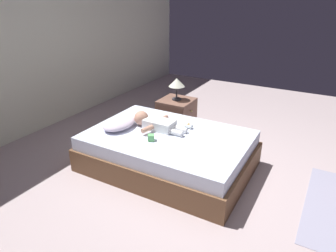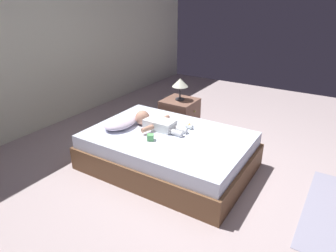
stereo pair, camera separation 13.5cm
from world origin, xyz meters
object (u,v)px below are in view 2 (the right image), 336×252
(toothbrush, at_px, (155,119))
(baby_bottle, at_px, (189,126))
(bed, at_px, (168,151))
(toy_block, at_px, (150,137))
(pillow, at_px, (120,122))
(lamp, at_px, (180,84))
(nightstand, at_px, (180,115))
(baby, at_px, (155,123))

(toothbrush, relative_size, baby_bottle, 1.27)
(bed, relative_size, toothbrush, 14.70)
(toy_block, bearing_deg, toothbrush, 29.20)
(pillow, height_order, lamp, lamp)
(toothbrush, xyz_separation_m, toy_block, (-0.51, -0.28, 0.03))
(toothbrush, bearing_deg, nightstand, 4.83)
(bed, bearing_deg, nightstand, 22.97)
(nightstand, relative_size, toy_block, 5.29)
(lamp, bearing_deg, baby_bottle, -143.00)
(pillow, bearing_deg, bed, -77.42)
(bed, height_order, lamp, lamp)
(toothbrush, xyz_separation_m, nightstand, (0.72, 0.06, -0.20))
(nightstand, relative_size, baby_bottle, 4.95)
(baby, bearing_deg, baby_bottle, -61.53)
(lamp, distance_m, baby_bottle, 0.95)
(bed, bearing_deg, toy_block, 161.21)
(pillow, height_order, toothbrush, pillow)
(nightstand, bearing_deg, lamp, 90.00)
(bed, relative_size, toy_block, 19.88)
(pillow, xyz_separation_m, lamp, (1.13, -0.17, 0.23))
(toy_block, distance_m, baby_bottle, 0.54)
(toothbrush, distance_m, nightstand, 0.75)
(lamp, bearing_deg, pillow, 171.48)
(bed, xyz_separation_m, lamp, (1.00, 0.42, 0.50))
(bed, relative_size, baby_bottle, 18.60)
(baby_bottle, bearing_deg, toothbrush, 88.72)
(baby_bottle, bearing_deg, toy_block, 157.14)
(pillow, distance_m, baby, 0.42)
(bed, distance_m, toy_block, 0.35)
(baby, height_order, baby_bottle, baby)
(toothbrush, height_order, baby_bottle, baby_bottle)
(nightstand, distance_m, baby_bottle, 0.94)
(baby, distance_m, nightstand, 0.98)
(nightstand, distance_m, lamp, 0.48)
(pillow, xyz_separation_m, toothbrush, (0.41, -0.23, -0.05))
(baby, relative_size, toy_block, 7.18)
(bed, height_order, baby_bottle, baby_bottle)
(baby, relative_size, lamp, 2.10)
(baby, xyz_separation_m, nightstand, (0.93, 0.20, -0.26))
(baby, height_order, toothbrush, baby)
(bed, bearing_deg, baby_bottle, -26.26)
(pillow, distance_m, toy_block, 0.52)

